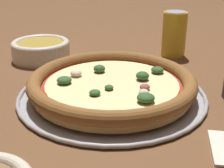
% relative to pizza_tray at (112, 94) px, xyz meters
% --- Properties ---
extents(ground_plane, '(3.00, 3.00, 0.00)m').
position_rel_pizza_tray_xyz_m(ground_plane, '(0.00, 0.00, -0.00)').
color(ground_plane, brown).
extents(pizza_tray, '(0.38, 0.38, 0.01)m').
position_rel_pizza_tray_xyz_m(pizza_tray, '(0.00, 0.00, 0.00)').
color(pizza_tray, '#9E9EA3').
rests_on(pizza_tray, ground_plane).
extents(pizza, '(0.34, 0.34, 0.04)m').
position_rel_pizza_tray_xyz_m(pizza, '(-0.00, -0.00, 0.02)').
color(pizza, tan).
rests_on(pizza, pizza_tray).
extents(bowl_near, '(0.16, 0.16, 0.05)m').
position_rel_pizza_tray_xyz_m(bowl_near, '(0.30, -0.07, 0.02)').
color(bowl_near, silver).
rests_on(bowl_near, ground_plane).
extents(beverage_can, '(0.07, 0.07, 0.12)m').
position_rel_pizza_tray_xyz_m(beverage_can, '(0.03, -0.32, 0.06)').
color(beverage_can, gold).
rests_on(beverage_can, ground_plane).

